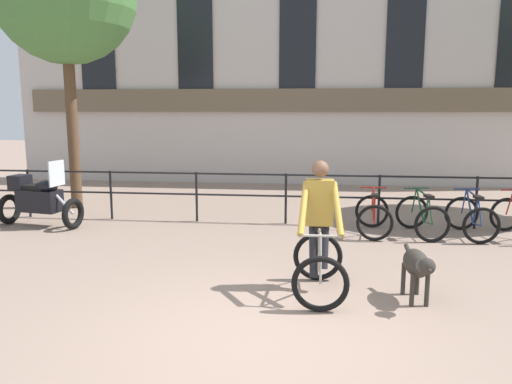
{
  "coord_description": "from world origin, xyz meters",
  "views": [
    {
      "loc": [
        0.57,
        -4.89,
        2.37
      ],
      "look_at": [
        -0.34,
        2.86,
        1.05
      ],
      "focal_mm": 35.0,
      "sensor_mm": 36.0,
      "label": 1
    }
  ],
  "objects_px": {
    "cyclist_with_bike": "(319,234)",
    "dog": "(417,265)",
    "parked_bicycle_mid_left": "(422,217)",
    "parked_motorcycle": "(39,199)",
    "parked_bicycle_mid_right": "(471,218)",
    "parked_bicycle_near_lamp": "(373,215)"
  },
  "relations": [
    {
      "from": "cyclist_with_bike",
      "to": "parked_bicycle_mid_left",
      "type": "relative_size",
      "value": 1.42
    },
    {
      "from": "parked_motorcycle",
      "to": "parked_bicycle_mid_right",
      "type": "distance_m",
      "value": 8.39
    },
    {
      "from": "cyclist_with_bike",
      "to": "dog",
      "type": "xyz_separation_m",
      "value": [
        1.19,
        -0.24,
        -0.29
      ]
    },
    {
      "from": "cyclist_with_bike",
      "to": "parked_bicycle_near_lamp",
      "type": "xyz_separation_m",
      "value": [
        1.05,
        3.14,
        -0.41
      ]
    },
    {
      "from": "dog",
      "to": "parked_bicycle_mid_right",
      "type": "distance_m",
      "value": 3.76
    },
    {
      "from": "parked_motorcycle",
      "to": "cyclist_with_bike",
      "type": "bearing_deg",
      "value": -108.05
    },
    {
      "from": "cyclist_with_bike",
      "to": "parked_bicycle_mid_right",
      "type": "xyz_separation_m",
      "value": [
        2.83,
        3.14,
        -0.41
      ]
    },
    {
      "from": "parked_bicycle_near_lamp",
      "to": "parked_bicycle_mid_left",
      "type": "relative_size",
      "value": 0.96
    },
    {
      "from": "parked_bicycle_near_lamp",
      "to": "parked_bicycle_mid_left",
      "type": "xyz_separation_m",
      "value": [
        0.89,
        0.0,
        -0.0
      ]
    },
    {
      "from": "parked_bicycle_mid_left",
      "to": "parked_bicycle_mid_right",
      "type": "xyz_separation_m",
      "value": [
        0.89,
        -0.0,
        0.0
      ]
    },
    {
      "from": "cyclist_with_bike",
      "to": "parked_motorcycle",
      "type": "height_order",
      "value": "cyclist_with_bike"
    },
    {
      "from": "parked_bicycle_near_lamp",
      "to": "parked_bicycle_mid_left",
      "type": "height_order",
      "value": "same"
    },
    {
      "from": "parked_motorcycle",
      "to": "parked_bicycle_mid_right",
      "type": "height_order",
      "value": "parked_motorcycle"
    },
    {
      "from": "cyclist_with_bike",
      "to": "parked_motorcycle",
      "type": "xyz_separation_m",
      "value": [
        -5.56,
        2.98,
        -0.2
      ]
    },
    {
      "from": "parked_bicycle_mid_left",
      "to": "parked_motorcycle",
      "type": "bearing_deg",
      "value": -7.76
    },
    {
      "from": "parked_motorcycle",
      "to": "parked_bicycle_mid_left",
      "type": "bearing_deg",
      "value": -78.64
    },
    {
      "from": "dog",
      "to": "parked_motorcycle",
      "type": "distance_m",
      "value": 7.49
    },
    {
      "from": "parked_bicycle_mid_left",
      "to": "dog",
      "type": "bearing_deg",
      "value": 68.58
    },
    {
      "from": "dog",
      "to": "parked_bicycle_mid_right",
      "type": "relative_size",
      "value": 0.9
    },
    {
      "from": "parked_motorcycle",
      "to": "dog",
      "type": "bearing_deg",
      "value": -105.36
    },
    {
      "from": "parked_bicycle_near_lamp",
      "to": "parked_bicycle_mid_right",
      "type": "distance_m",
      "value": 1.78
    },
    {
      "from": "dog",
      "to": "parked_bicycle_mid_right",
      "type": "bearing_deg",
      "value": 58.58
    }
  ]
}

